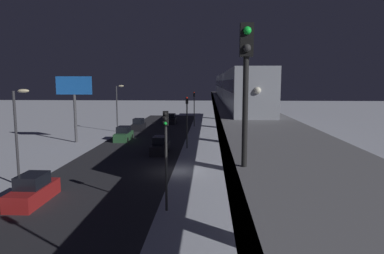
# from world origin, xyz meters

# --- Properties ---
(ground_plane) EXTENTS (240.00, 240.00, 0.00)m
(ground_plane) POSITION_xyz_m (0.00, 0.00, 0.00)
(ground_plane) COLOR silver
(avenue_asphalt) EXTENTS (11.00, 105.54, 0.01)m
(avenue_asphalt) POSITION_xyz_m (5.83, 0.00, 0.00)
(avenue_asphalt) COLOR #28282D
(avenue_asphalt) RESTS_ON ground_plane
(elevated_railway) EXTENTS (5.00, 105.54, 5.79)m
(elevated_railway) POSITION_xyz_m (-5.90, 0.00, 5.00)
(elevated_railway) COLOR slate
(elevated_railway) RESTS_ON ground_plane
(subway_train) EXTENTS (2.94, 55.47, 3.40)m
(subway_train) POSITION_xyz_m (-5.99, -18.54, 7.57)
(subway_train) COLOR #999EA8
(subway_train) RESTS_ON elevated_railway
(rail_signal) EXTENTS (0.36, 0.41, 4.00)m
(rail_signal) POSITION_xyz_m (-3.96, 21.38, 8.52)
(rail_signal) COLOR black
(rail_signal) RESTS_ON elevated_railway
(sedan_green) EXTENTS (1.91, 4.65, 1.97)m
(sedan_green) POSITION_xyz_m (9.03, -16.60, 0.79)
(sedan_green) COLOR #2D6038
(sedan_green) RESTS_ON ground_plane
(sedan_black) EXTENTS (1.80, 4.57, 1.97)m
(sedan_black) POSITION_xyz_m (2.63, -8.01, 0.80)
(sedan_black) COLOR black
(sedan_black) RESTS_ON ground_plane
(sedan_black_2) EXTENTS (1.80, 4.41, 1.97)m
(sedan_black_2) POSITION_xyz_m (9.03, -27.03, 0.80)
(sedan_black_2) COLOR black
(sedan_black_2) RESTS_ON ground_plane
(sedan_red) EXTENTS (1.80, 4.70, 1.97)m
(sedan_red) POSITION_xyz_m (9.03, 8.79, 0.80)
(sedan_red) COLOR #A51E1E
(sedan_red) RESTS_ON ground_plane
(sedan_black_3) EXTENTS (1.80, 4.46, 1.97)m
(sedan_black_3) POSITION_xyz_m (4.43, -36.29, 0.80)
(sedan_black_3) COLOR black
(sedan_black_3) RESTS_ON ground_plane
(traffic_light_near) EXTENTS (0.32, 0.44, 6.40)m
(traffic_light_near) POSITION_xyz_m (-0.27, 9.88, 4.20)
(traffic_light_near) COLOR #2D2D2D
(traffic_light_near) RESTS_ON ground_plane
(traffic_light_mid) EXTENTS (0.32, 0.44, 6.40)m
(traffic_light_mid) POSITION_xyz_m (-0.27, -11.13, 4.20)
(traffic_light_mid) COLOR #2D2D2D
(traffic_light_mid) RESTS_ON ground_plane
(traffic_light_far) EXTENTS (0.32, 0.44, 6.40)m
(traffic_light_far) POSITION_xyz_m (-0.27, -32.15, 4.20)
(traffic_light_far) COLOR #2D2D2D
(traffic_light_far) RESTS_ON ground_plane
(commercial_billboard) EXTENTS (4.80, 0.36, 8.90)m
(commercial_billboard) POSITION_xyz_m (15.07, -14.65, 6.83)
(commercial_billboard) COLOR #4C4C51
(commercial_billboard) RESTS_ON ground_plane
(street_lamp_near) EXTENTS (1.35, 0.44, 7.65)m
(street_lamp_near) POSITION_xyz_m (11.90, 5.00, 4.81)
(street_lamp_near) COLOR #38383D
(street_lamp_near) RESTS_ON ground_plane
(street_lamp_far) EXTENTS (1.35, 0.44, 7.65)m
(street_lamp_far) POSITION_xyz_m (11.90, -25.00, 4.81)
(street_lamp_far) COLOR #38383D
(street_lamp_far) RESTS_ON ground_plane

